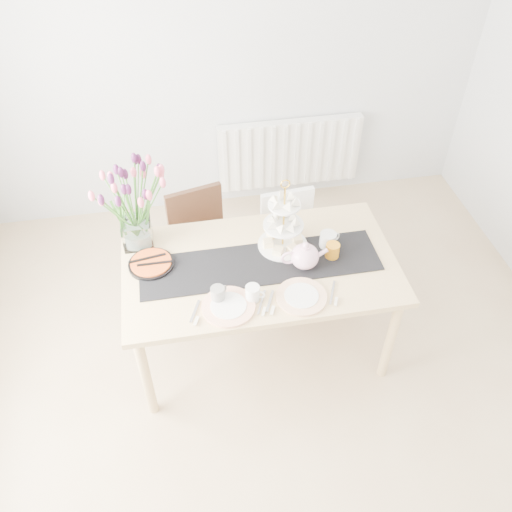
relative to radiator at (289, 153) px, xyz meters
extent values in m
plane|color=tan|center=(-0.50, -2.19, -0.45)|extent=(4.50, 4.50, 0.00)
plane|color=#B7B9BC|center=(-0.50, 0.06, 0.85)|extent=(4.00, 0.00, 4.00)
cube|color=white|center=(0.00, 0.00, 0.00)|extent=(1.20, 0.08, 0.60)
cube|color=#DAB675|center=(-0.55, -1.56, 0.28)|extent=(1.60, 0.90, 0.04)
cylinder|color=#DAB675|center=(-1.28, -1.94, -0.09)|extent=(0.06, 0.06, 0.71)
cylinder|color=#DAB675|center=(0.18, -1.94, -0.09)|extent=(0.06, 0.06, 0.71)
cylinder|color=#DAB675|center=(-1.28, -1.18, -0.09)|extent=(0.06, 0.06, 0.71)
cylinder|color=#DAB675|center=(0.18, -1.18, -0.09)|extent=(0.06, 0.06, 0.71)
cube|color=#352013|center=(-0.82, -1.01, -0.05)|extent=(0.48, 0.48, 0.04)
cube|color=#352013|center=(-0.87, -0.84, 0.16)|extent=(0.39, 0.13, 0.38)
cylinder|color=#352013|center=(-0.96, -1.23, -0.26)|extent=(0.04, 0.04, 0.38)
cylinder|color=#352013|center=(-0.61, -1.14, -0.26)|extent=(0.04, 0.04, 0.38)
cylinder|color=#352013|center=(-1.04, -0.88, -0.26)|extent=(0.04, 0.04, 0.38)
cylinder|color=#352013|center=(-0.69, -0.79, -0.26)|extent=(0.04, 0.04, 0.38)
cube|color=white|center=(-0.22, -1.08, -0.07)|extent=(0.41, 0.41, 0.04)
cube|color=white|center=(-0.23, -0.92, 0.13)|extent=(0.38, 0.07, 0.36)
cylinder|color=white|center=(-0.38, -1.28, -0.27)|extent=(0.04, 0.04, 0.36)
cylinder|color=white|center=(-0.02, -1.25, -0.27)|extent=(0.04, 0.04, 0.36)
cylinder|color=white|center=(-0.41, -0.92, -0.27)|extent=(0.04, 0.04, 0.36)
cylinder|color=white|center=(-0.06, -0.89, -0.27)|extent=(0.04, 0.04, 0.36)
cube|color=black|center=(-0.55, -1.56, 0.30)|extent=(1.40, 0.35, 0.01)
cube|color=silver|center=(-1.24, -1.25, 0.39)|extent=(0.17, 0.17, 0.17)
cylinder|color=gold|center=(-0.38, -1.43, 0.52)|extent=(0.01, 0.01, 0.44)
cylinder|color=white|center=(-0.38, -1.43, 0.31)|extent=(0.30, 0.30, 0.01)
cylinder|color=white|center=(-0.38, -1.43, 0.47)|extent=(0.24, 0.24, 0.01)
cylinder|color=white|center=(-0.38, -1.43, 0.62)|extent=(0.19, 0.19, 0.01)
cylinder|color=silver|center=(-0.12, -1.48, 0.35)|extent=(0.12, 0.12, 0.10)
cylinder|color=black|center=(-1.17, -1.46, 0.31)|extent=(0.27, 0.27, 0.02)
cylinder|color=#DD511F|center=(-1.17, -1.46, 0.33)|extent=(0.24, 0.24, 0.01)
cylinder|color=gray|center=(-0.82, -1.79, 0.35)|extent=(0.11, 0.11, 0.09)
cylinder|color=white|center=(-0.64, -1.82, 0.35)|extent=(0.10, 0.10, 0.09)
cylinder|color=orange|center=(-0.12, -1.58, 0.35)|extent=(0.11, 0.11, 0.10)
cylinder|color=white|center=(-0.77, -1.86, 0.31)|extent=(0.38, 0.38, 0.02)
cylinder|color=white|center=(-0.37, -1.86, 0.31)|extent=(0.37, 0.37, 0.01)
camera|label=1|loc=(-0.97, -3.77, 2.52)|focal=38.00mm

